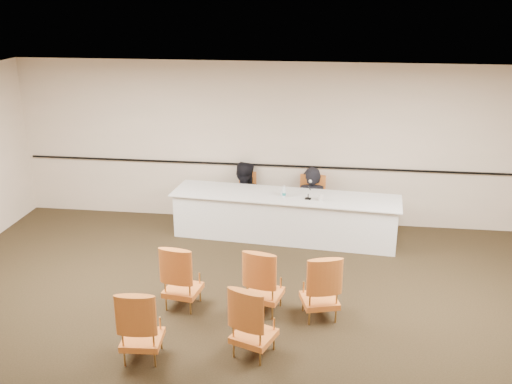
{
  "coord_description": "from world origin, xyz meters",
  "views": [
    {
      "loc": [
        0.87,
        -6.16,
        4.16
      ],
      "look_at": [
        -0.29,
        2.6,
        1.04
      ],
      "focal_mm": 40.0,
      "sensor_mm": 36.0,
      "label": 1
    }
  ],
  "objects_px": {
    "panel_table": "(285,216)",
    "aud_chair_back_mid": "(254,319)",
    "panelist_main": "(311,211)",
    "microphone": "(308,191)",
    "panelist_second": "(243,204)",
    "water_bottle": "(284,191)",
    "panelist_main_chair": "(311,203)",
    "coffee_cup": "(320,198)",
    "aud_chair_front_left": "(182,275)",
    "aud_chair_front_mid": "(264,279)",
    "aud_chair_back_left": "(141,323)",
    "panelist_second_chair": "(243,198)",
    "drinking_glass": "(282,193)",
    "aud_chair_front_right": "(320,285)"
  },
  "relations": [
    {
      "from": "panel_table",
      "to": "aud_chair_back_mid",
      "type": "distance_m",
      "value": 3.52
    },
    {
      "from": "panelist_main",
      "to": "microphone",
      "type": "xyz_separation_m",
      "value": [
        -0.03,
        -0.71,
        0.65
      ]
    },
    {
      "from": "panelist_second",
      "to": "water_bottle",
      "type": "distance_m",
      "value": 1.26
    },
    {
      "from": "panelist_main",
      "to": "panelist_main_chair",
      "type": "xyz_separation_m",
      "value": [
        0.0,
        0.0,
        0.17
      ]
    },
    {
      "from": "coffee_cup",
      "to": "aud_chair_front_left",
      "type": "bearing_deg",
      "value": -128.17
    },
    {
      "from": "water_bottle",
      "to": "aud_chair_back_mid",
      "type": "bearing_deg",
      "value": -91.02
    },
    {
      "from": "water_bottle",
      "to": "aud_chair_front_left",
      "type": "height_order",
      "value": "water_bottle"
    },
    {
      "from": "panel_table",
      "to": "aud_chair_front_mid",
      "type": "distance_m",
      "value": 2.51
    },
    {
      "from": "coffee_cup",
      "to": "aud_chair_front_mid",
      "type": "xyz_separation_m",
      "value": [
        -0.69,
        -2.28,
        -0.39
      ]
    },
    {
      "from": "microphone",
      "to": "aud_chair_back_left",
      "type": "distance_m",
      "value": 4.05
    },
    {
      "from": "microphone",
      "to": "coffee_cup",
      "type": "relative_size",
      "value": 2.46
    },
    {
      "from": "panelist_second_chair",
      "to": "coffee_cup",
      "type": "relative_size",
      "value": 7.54
    },
    {
      "from": "microphone",
      "to": "drinking_glass",
      "type": "relative_size",
      "value": 3.09
    },
    {
      "from": "aud_chair_front_left",
      "to": "aud_chair_front_right",
      "type": "height_order",
      "value": "same"
    },
    {
      "from": "water_bottle",
      "to": "aud_chair_back_mid",
      "type": "xyz_separation_m",
      "value": [
        -0.06,
        -3.41,
        -0.43
      ]
    },
    {
      "from": "panelist_main_chair",
      "to": "coffee_cup",
      "type": "bearing_deg",
      "value": -71.88
    },
    {
      "from": "panelist_main_chair",
      "to": "aud_chair_front_mid",
      "type": "bearing_deg",
      "value": -94.48
    },
    {
      "from": "panel_table",
      "to": "panelist_second_chair",
      "type": "bearing_deg",
      "value": 147.0
    },
    {
      "from": "microphone",
      "to": "water_bottle",
      "type": "bearing_deg",
      "value": -178.97
    },
    {
      "from": "panelist_second_chair",
      "to": "coffee_cup",
      "type": "xyz_separation_m",
      "value": [
        1.46,
        -0.88,
        0.39
      ]
    },
    {
      "from": "microphone",
      "to": "aud_chair_front_left",
      "type": "distance_m",
      "value": 2.91
    },
    {
      "from": "aud_chair_back_left",
      "to": "panelist_main_chair",
      "type": "bearing_deg",
      "value": 62.57
    },
    {
      "from": "panel_table",
      "to": "panelist_second",
      "type": "bearing_deg",
      "value": 147.0
    },
    {
      "from": "panelist_second",
      "to": "aud_chair_front_left",
      "type": "xyz_separation_m",
      "value": [
        -0.35,
        -3.19,
        0.13
      ]
    },
    {
      "from": "panelist_main_chair",
      "to": "aud_chair_back_left",
      "type": "height_order",
      "value": "same"
    },
    {
      "from": "panelist_second_chair",
      "to": "aud_chair_back_left",
      "type": "xyz_separation_m",
      "value": [
        -0.53,
        -4.42,
        0.0
      ]
    },
    {
      "from": "panelist_main",
      "to": "coffee_cup",
      "type": "relative_size",
      "value": 13.7
    },
    {
      "from": "drinking_glass",
      "to": "aud_chair_back_mid",
      "type": "height_order",
      "value": "aud_chair_back_mid"
    },
    {
      "from": "coffee_cup",
      "to": "panelist_main_chair",
      "type": "bearing_deg",
      "value": 103.24
    },
    {
      "from": "panelist_main",
      "to": "coffee_cup",
      "type": "height_order",
      "value": "panelist_main"
    },
    {
      "from": "panelist_main_chair",
      "to": "drinking_glass",
      "type": "xyz_separation_m",
      "value": [
        -0.48,
        -0.58,
        0.37
      ]
    },
    {
      "from": "panelist_main",
      "to": "aud_chair_back_mid",
      "type": "xyz_separation_m",
      "value": [
        -0.51,
        -4.06,
        0.17
      ]
    },
    {
      "from": "panelist_main_chair",
      "to": "water_bottle",
      "type": "xyz_separation_m",
      "value": [
        -0.45,
        -0.66,
        0.43
      ]
    },
    {
      "from": "microphone",
      "to": "aud_chair_back_left",
      "type": "xyz_separation_m",
      "value": [
        -1.78,
        -3.6,
        -0.48
      ]
    },
    {
      "from": "microphone",
      "to": "coffee_cup",
      "type": "xyz_separation_m",
      "value": [
        0.21,
        -0.06,
        -0.09
      ]
    },
    {
      "from": "aud_chair_front_mid",
      "to": "coffee_cup",
      "type": "bearing_deg",
      "value": 85.92
    },
    {
      "from": "aud_chair_back_mid",
      "to": "panelist_second",
      "type": "bearing_deg",
      "value": 121.11
    },
    {
      "from": "aud_chair_front_mid",
      "to": "aud_chair_back_left",
      "type": "bearing_deg",
      "value": -123.53
    },
    {
      "from": "panelist_main_chair",
      "to": "panelist_second",
      "type": "xyz_separation_m",
      "value": [
        -1.28,
        0.11,
        -0.13
      ]
    },
    {
      "from": "panelist_main_chair",
      "to": "aud_chair_front_left",
      "type": "bearing_deg",
      "value": -113.06
    },
    {
      "from": "panelist_second",
      "to": "coffee_cup",
      "type": "distance_m",
      "value": 1.78
    },
    {
      "from": "drinking_glass",
      "to": "panelist_main_chair",
      "type": "bearing_deg",
      "value": 50.08
    },
    {
      "from": "microphone",
      "to": "water_bottle",
      "type": "distance_m",
      "value": 0.42
    },
    {
      "from": "panelist_main_chair",
      "to": "panelist_second_chair",
      "type": "relative_size",
      "value": 1.0
    },
    {
      "from": "panelist_second_chair",
      "to": "water_bottle",
      "type": "xyz_separation_m",
      "value": [
        0.83,
        -0.77,
        0.43
      ]
    },
    {
      "from": "panel_table",
      "to": "panelist_second_chair",
      "type": "height_order",
      "value": "panelist_second_chair"
    },
    {
      "from": "panelist_main",
      "to": "water_bottle",
      "type": "distance_m",
      "value": 0.99
    },
    {
      "from": "water_bottle",
      "to": "panel_table",
      "type": "bearing_deg",
      "value": 85.04
    },
    {
      "from": "aud_chair_front_left",
      "to": "aud_chair_front_right",
      "type": "bearing_deg",
      "value": 7.53
    },
    {
      "from": "panelist_main",
      "to": "microphone",
      "type": "distance_m",
      "value": 0.96
    }
  ]
}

